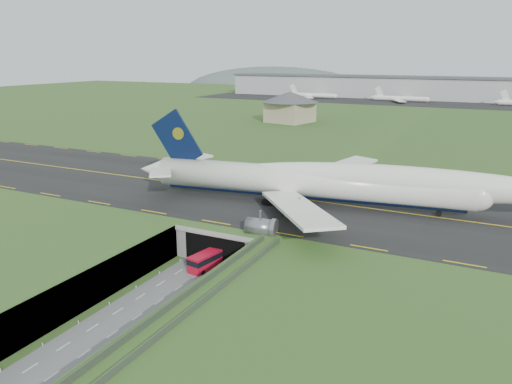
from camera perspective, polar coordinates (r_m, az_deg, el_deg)
The scene contains 10 objects.
ground at distance 82.95m, azimuth -7.61°, elevation -10.11°, with size 900.00×900.00×0.00m, color #335421.
airfield_deck at distance 81.71m, azimuth -7.69°, elevation -8.21°, with size 800.00×800.00×6.00m, color gray.
trench_road at distance 77.50m, azimuth -10.77°, elevation -12.10°, with size 12.00×75.00×0.20m, color slate.
taxiway at distance 107.89m, azimuth 2.06°, elevation -0.45°, with size 800.00×44.00×0.18m, color black.
tunnel_portal at distance 94.83m, azimuth -2.04°, elevation -4.46°, with size 17.00×22.30×6.00m.
guideway at distance 61.01m, azimuth -9.24°, elevation -14.48°, with size 3.00×53.00×7.05m.
jumbo_jet at distance 99.83m, azimuth 9.23°, elevation 1.04°, with size 87.62×57.12×19.08m.
shuttle_tram at distance 86.48m, azimuth -5.72°, elevation -7.79°, with size 3.73×7.34×2.87m.
service_building at distance 228.32m, azimuth 3.91°, elevation 9.98°, with size 30.04×30.04×13.77m.
cargo_terminal at distance 364.19m, azimuth 20.04°, elevation 11.08°, with size 320.00×67.00×15.60m.
Camera 1 is at (42.73, -61.60, 35.50)m, focal length 35.00 mm.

